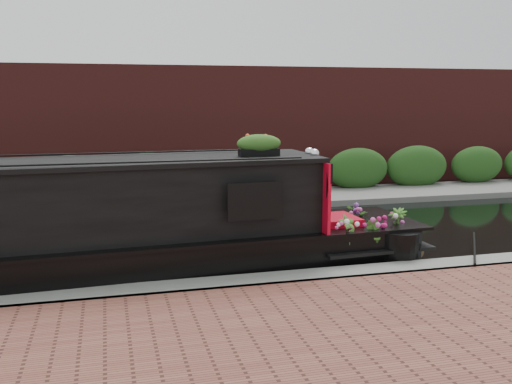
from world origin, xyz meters
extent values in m
plane|color=black|center=(0.00, 0.00, 0.00)|extent=(80.00, 80.00, 0.00)
cube|color=slate|center=(0.00, -3.30, 0.00)|extent=(40.00, 0.60, 0.50)
cube|color=slate|center=(0.00, 4.20, 0.00)|extent=(40.00, 2.40, 0.34)
cube|color=#204717|center=(0.00, 5.10, 0.00)|extent=(40.00, 1.10, 2.80)
cube|color=#551F1D|center=(0.00, 7.20, 0.00)|extent=(40.00, 1.00, 8.00)
cube|color=black|center=(-1.81, -2.05, 1.32)|extent=(8.61, 2.05, 1.25)
cube|color=black|center=(-1.81, -2.05, 1.99)|extent=(8.76, 2.20, 0.07)
cube|color=red|center=(2.49, -2.05, 1.32)|extent=(0.14, 1.62, 1.25)
cube|color=black|center=(1.26, -2.88, 1.39)|extent=(0.84, 0.07, 0.51)
cube|color=red|center=(2.97, -2.05, 0.65)|extent=(0.78, 0.87, 0.46)
sphere|color=white|center=(2.50, -2.18, 2.05)|extent=(0.17, 0.17, 0.17)
sphere|color=white|center=(2.50, -1.92, 2.05)|extent=(0.17, 0.17, 0.17)
cube|color=black|center=(1.53, -2.05, 2.08)|extent=(0.71, 0.24, 0.12)
ellipsoid|color=#F84B1B|center=(1.53, -2.05, 2.26)|extent=(0.77, 0.23, 0.22)
imported|color=#396C24|center=(2.90, -2.73, 0.74)|extent=(0.40, 0.33, 0.64)
imported|color=#396C24|center=(3.42, -2.68, 0.67)|extent=(0.33, 0.35, 0.51)
imported|color=#396C24|center=(3.65, -1.57, 0.67)|extent=(0.49, 0.44, 0.51)
imported|color=#396C24|center=(4.05, -2.35, 0.73)|extent=(0.48, 0.48, 0.62)
imported|color=#396C24|center=(2.98, -1.35, 0.66)|extent=(0.29, 0.31, 0.49)
cylinder|color=brown|center=(4.55, -2.05, 0.15)|extent=(0.30, 0.38, 0.30)
camera|label=1|loc=(-1.00, -11.47, 3.04)|focal=40.00mm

